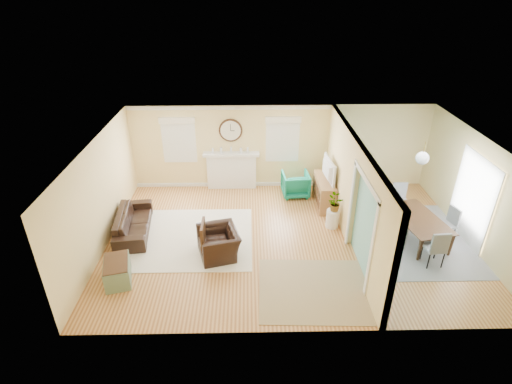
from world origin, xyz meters
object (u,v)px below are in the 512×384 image
green_chair (295,184)px  dining_table (417,228)px  eames_chair (219,243)px  credenza (324,192)px  sofa (133,222)px

green_chair → dining_table: size_ratio=0.45×
eames_chair → credenza: credenza is taller
eames_chair → green_chair: size_ratio=1.27×
sofa → credenza: size_ratio=1.47×
sofa → green_chair: bearing=-73.1°
green_chair → eames_chair: bearing=49.5°
credenza → dining_table: 2.71m
eames_chair → dining_table: eames_chair is taller
sofa → dining_table: dining_table is taller
green_chair → credenza: bearing=137.9°
eames_chair → dining_table: 4.96m
sofa → credenza: 5.32m
sofa → green_chair: size_ratio=2.50×
green_chair → dining_table: green_chair is taller
dining_table → credenza: bearing=37.1°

